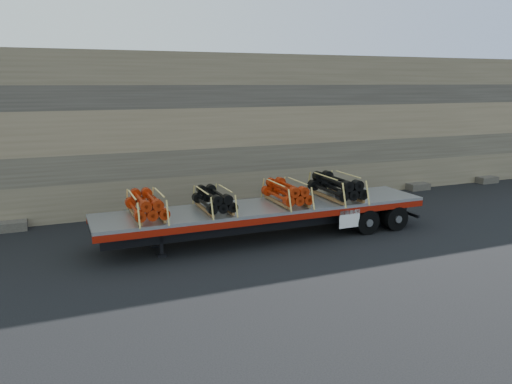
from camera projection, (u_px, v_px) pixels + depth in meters
ground at (243, 241)px, 18.40m from camera, size 120.00×120.00×0.00m
rock_wall at (193, 130)px, 23.51m from camera, size 44.00×3.00×7.00m
trailer at (266, 221)px, 18.62m from camera, size 12.55×2.43×1.25m
bundle_front at (146, 206)px, 16.76m from camera, size 1.12×2.23×0.79m
bundle_midfront at (214, 200)px, 17.66m from camera, size 1.05×2.09×0.74m
bundle_midrear at (287, 193)px, 18.72m from camera, size 1.11×2.22×0.79m
bundle_rear at (337, 187)px, 19.52m from camera, size 1.25×2.49×0.88m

